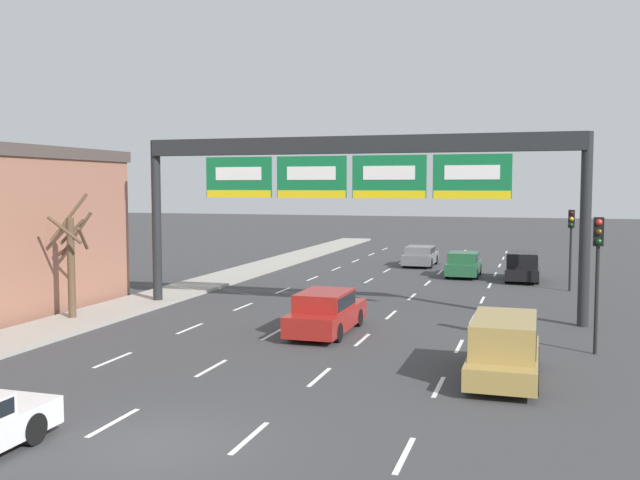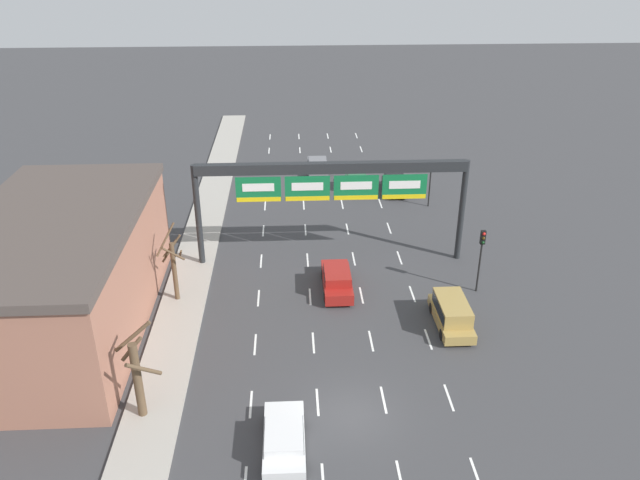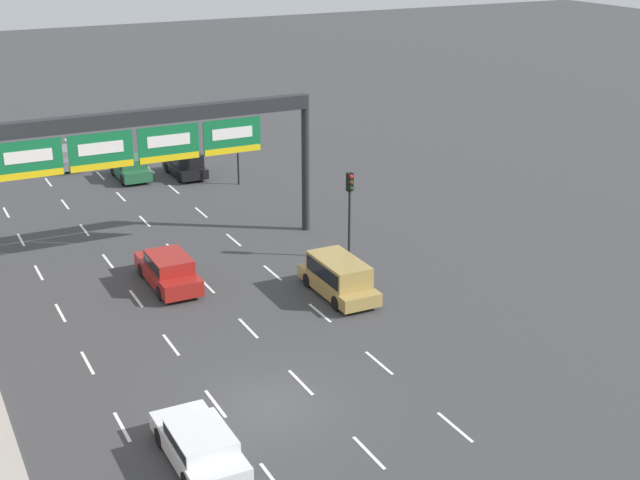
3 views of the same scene
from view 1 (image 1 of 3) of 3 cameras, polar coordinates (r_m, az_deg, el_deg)
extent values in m
plane|color=#3D3D3F|center=(15.51, -13.01, -15.77)|extent=(220.00, 220.00, 0.00)
cube|color=white|center=(22.91, -16.24, -9.20)|extent=(0.12, 2.00, 0.01)
cube|color=white|center=(27.12, -10.38, -6.98)|extent=(0.12, 2.00, 0.01)
cube|color=white|center=(31.56, -6.17, -5.33)|extent=(0.12, 2.00, 0.01)
cube|color=white|center=(36.15, -3.03, -4.07)|extent=(0.12, 2.00, 0.01)
cube|color=white|center=(40.83, -0.61, -3.09)|extent=(0.12, 2.00, 0.01)
cube|color=white|center=(45.58, 1.31, -2.31)|extent=(0.12, 2.00, 0.01)
cube|color=white|center=(50.38, 2.86, -1.68)|extent=(0.12, 2.00, 0.01)
cube|color=white|center=(55.22, 4.14, -1.15)|extent=(0.12, 2.00, 0.01)
cube|color=white|center=(60.08, 5.21, -0.71)|extent=(0.12, 2.00, 0.01)
cube|color=white|center=(17.14, -16.20, -13.84)|extent=(0.12, 2.00, 0.01)
cube|color=white|center=(21.31, -8.69, -10.09)|extent=(0.12, 2.00, 0.01)
cube|color=white|center=(25.78, -3.81, -7.51)|extent=(0.12, 2.00, 0.01)
cube|color=white|center=(30.42, -0.42, -5.67)|extent=(0.12, 2.00, 0.01)
cube|color=white|center=(35.16, 2.04, -4.31)|extent=(0.12, 2.00, 0.01)
cube|color=white|center=(39.96, 3.91, -3.27)|extent=(0.12, 2.00, 0.01)
cube|color=white|center=(44.80, 5.37, -2.45)|extent=(0.12, 2.00, 0.01)
cube|color=white|center=(49.68, 6.55, -1.79)|extent=(0.12, 2.00, 0.01)
cube|color=white|center=(54.57, 7.52, -1.24)|extent=(0.12, 2.00, 0.01)
cube|color=white|center=(59.49, 8.32, -0.79)|extent=(0.12, 2.00, 0.01)
cube|color=white|center=(15.65, -5.66, -15.47)|extent=(0.12, 2.00, 0.01)
cube|color=white|center=(20.14, -0.04, -10.91)|extent=(0.12, 2.00, 0.01)
cube|color=white|center=(24.82, 3.40, -7.98)|extent=(0.12, 2.00, 0.01)
cube|color=white|center=(29.61, 5.71, -5.97)|extent=(0.12, 2.00, 0.01)
cube|color=white|center=(34.46, 7.36, -4.52)|extent=(0.12, 2.00, 0.01)
cube|color=white|center=(39.34, 8.60, -3.43)|extent=(0.12, 2.00, 0.01)
cube|color=white|center=(44.25, 9.56, -2.57)|extent=(0.12, 2.00, 0.01)
cube|color=white|center=(49.18, 10.33, -1.89)|extent=(0.12, 2.00, 0.01)
cube|color=white|center=(54.13, 10.96, -1.33)|extent=(0.12, 2.00, 0.01)
cube|color=white|center=(59.08, 11.49, -0.87)|extent=(0.12, 2.00, 0.01)
cube|color=white|center=(14.76, 6.77, -16.73)|extent=(0.12, 2.00, 0.01)
cube|color=white|center=(19.46, 9.48, -11.52)|extent=(0.12, 2.00, 0.01)
cube|color=white|center=(24.27, 11.07, -8.34)|extent=(0.12, 2.00, 0.01)
cube|color=white|center=(29.15, 12.12, -6.21)|extent=(0.12, 2.00, 0.01)
cube|color=white|center=(34.06, 12.86, -4.70)|extent=(0.12, 2.00, 0.01)
cube|color=white|center=(39.00, 13.41, -3.57)|extent=(0.12, 2.00, 0.01)
cube|color=white|center=(43.95, 13.84, -2.69)|extent=(0.12, 2.00, 0.01)
cube|color=white|center=(48.91, 14.18, -1.99)|extent=(0.12, 2.00, 0.01)
cube|color=white|center=(53.88, 14.45, -1.42)|extent=(0.12, 2.00, 0.01)
cube|color=white|center=(58.85, 14.68, -0.94)|extent=(0.12, 2.00, 0.01)
cylinder|color=#232628|center=(32.83, -12.94, 1.38)|extent=(0.42, 0.42, 7.32)
cylinder|color=#232628|center=(28.47, 20.45, 0.78)|extent=(0.42, 0.42, 7.32)
cube|color=#232628|center=(29.37, 2.56, 7.62)|extent=(18.10, 0.60, 0.70)
cube|color=#116B38|center=(30.60, -6.52, 5.01)|extent=(3.00, 0.08, 1.72)
cube|color=white|center=(30.56, -6.56, 5.30)|extent=(2.10, 0.02, 0.55)
cube|color=yellow|center=(30.56, -6.54, 3.69)|extent=(2.94, 0.02, 0.31)
cube|color=#116B38|center=(29.45, -0.69, 5.06)|extent=(3.00, 0.08, 1.72)
cube|color=white|center=(29.41, -0.72, 5.37)|extent=(2.10, 0.02, 0.55)
cube|color=yellow|center=(29.41, -0.72, 3.69)|extent=(2.94, 0.02, 0.31)
cube|color=#116B38|center=(28.62, 5.54, 5.06)|extent=(3.00, 0.08, 1.72)
cube|color=white|center=(28.58, 5.52, 5.37)|extent=(2.10, 0.02, 0.55)
cube|color=yellow|center=(28.58, 5.51, 3.65)|extent=(2.94, 0.02, 0.31)
cube|color=#116B38|center=(28.15, 12.06, 5.00)|extent=(3.00, 0.08, 1.72)
cube|color=white|center=(28.11, 12.06, 5.32)|extent=(2.10, 0.02, 0.55)
cube|color=yellow|center=(28.11, 12.03, 3.56)|extent=(2.94, 0.02, 0.31)
cylinder|color=black|center=(16.22, -22.00, -13.84)|extent=(0.22, 0.66, 0.66)
cube|color=maroon|center=(25.92, 0.55, -6.19)|extent=(1.79, 4.82, 0.72)
cube|color=maroon|center=(25.53, 0.37, -4.82)|extent=(1.65, 2.51, 0.62)
cube|color=black|center=(25.53, 0.37, -4.82)|extent=(1.69, 2.31, 0.44)
cylinder|color=black|center=(27.55, -0.21, -6.04)|extent=(0.22, 0.66, 0.66)
cylinder|color=black|center=(27.12, 3.08, -6.22)|extent=(0.22, 0.66, 0.66)
cylinder|color=black|center=(24.85, -2.21, -7.19)|extent=(0.22, 0.66, 0.66)
cylinder|color=black|center=(24.38, 1.41, -7.42)|extent=(0.22, 0.66, 0.66)
cube|color=slate|center=(47.65, 8.05, -1.43)|extent=(1.85, 4.17, 0.65)
cube|color=slate|center=(47.35, 8.01, -0.79)|extent=(1.70, 2.17, 0.48)
cube|color=black|center=(47.35, 8.01, -0.79)|extent=(1.74, 2.00, 0.34)
cylinder|color=black|center=(49.04, 7.31, -1.49)|extent=(0.22, 0.66, 0.66)
cylinder|color=black|center=(48.78, 9.25, -1.54)|extent=(0.22, 0.66, 0.66)
cylinder|color=black|center=(46.59, 6.78, -1.79)|extent=(0.22, 0.66, 0.66)
cylinder|color=black|center=(46.32, 8.82, -1.85)|extent=(0.22, 0.66, 0.66)
cube|color=#235B38|center=(42.52, 11.43, -2.17)|extent=(1.78, 3.90, 0.66)
cube|color=#235B38|center=(42.22, 11.41, -1.36)|extent=(1.63, 2.03, 0.58)
cube|color=black|center=(42.22, 11.41, -1.36)|extent=(1.67, 1.87, 0.42)
cylinder|color=black|center=(43.78, 10.54, -2.23)|extent=(0.22, 0.66, 0.66)
cylinder|color=black|center=(43.63, 12.62, -2.29)|extent=(0.22, 0.66, 0.66)
cylinder|color=black|center=(41.47, 10.16, -2.59)|extent=(0.22, 0.66, 0.66)
cylinder|color=black|center=(41.31, 12.37, -2.65)|extent=(0.22, 0.66, 0.66)
cube|color=#A88947|center=(20.49, 14.49, -9.37)|extent=(1.82, 4.68, 0.59)
cube|color=#A88947|center=(20.28, 14.52, -7.31)|extent=(1.67, 3.28, 0.93)
cube|color=black|center=(20.28, 14.52, -7.31)|extent=(1.71, 3.01, 0.67)
cylinder|color=black|center=(21.94, 12.49, -8.86)|extent=(0.22, 0.66, 0.66)
cylinder|color=black|center=(21.88, 16.82, -8.98)|extent=(0.22, 0.66, 0.66)
cylinder|color=black|center=(19.22, 11.79, -10.74)|extent=(0.22, 0.66, 0.66)
cylinder|color=black|center=(19.15, 16.77, -10.89)|extent=(0.22, 0.66, 0.66)
cube|color=black|center=(41.42, 15.90, -2.46)|extent=(1.75, 4.16, 0.61)
cube|color=black|center=(41.30, 15.91, -1.50)|extent=(1.61, 2.91, 0.81)
cube|color=black|center=(41.30, 15.91, -1.50)|extent=(1.65, 2.68, 0.58)
cylinder|color=black|center=(42.70, 14.87, -2.47)|extent=(0.22, 0.66, 0.66)
cylinder|color=black|center=(42.67, 16.99, -2.52)|extent=(0.22, 0.66, 0.66)
cylinder|color=black|center=(40.23, 14.73, -2.88)|extent=(0.22, 0.66, 0.66)
cylinder|color=black|center=(40.20, 16.98, -2.94)|extent=(0.22, 0.66, 0.66)
cylinder|color=black|center=(38.00, 19.40, -1.48)|extent=(0.12, 0.12, 3.20)
cube|color=black|center=(37.85, 19.47, 1.61)|extent=(0.30, 0.24, 0.90)
sphere|color=#3D0E0C|center=(37.71, 19.49, 2.06)|extent=(0.20, 0.20, 0.20)
sphere|color=gold|center=(37.72, 19.48, 1.60)|extent=(0.20, 0.20, 0.20)
sphere|color=#0E3515|center=(37.74, 19.47, 1.15)|extent=(0.20, 0.20, 0.20)
cylinder|color=black|center=(24.08, 21.24, -4.52)|extent=(0.12, 0.12, 3.43)
cube|color=black|center=(23.85, 21.39, 0.63)|extent=(0.30, 0.24, 0.90)
sphere|color=red|center=(23.70, 21.43, 1.33)|extent=(0.20, 0.20, 0.20)
sphere|color=#412F0C|center=(23.72, 21.41, 0.61)|extent=(0.20, 0.20, 0.20)
sphere|color=#0E3515|center=(23.74, 21.39, -0.11)|extent=(0.20, 0.20, 0.20)
cylinder|color=brown|center=(29.47, -19.28, -2.12)|extent=(0.29, 0.29, 3.91)
cylinder|color=brown|center=(29.92, -18.91, 0.48)|extent=(1.32, 0.46, 1.77)
cylinder|color=brown|center=(28.76, -19.76, 0.76)|extent=(1.29, 0.51, 1.08)
cylinder|color=brown|center=(30.01, -19.44, 1.72)|extent=(1.24, 1.05, 1.93)
cylinder|color=brown|center=(29.21, -18.44, 0.12)|extent=(0.45, 1.04, 0.94)
cylinder|color=brown|center=(29.79, -19.21, 0.64)|extent=(0.95, 0.57, 1.04)
camera|label=2|loc=(21.40, -122.93, 44.55)|focal=35.00mm
camera|label=3|loc=(24.31, -109.22, 25.19)|focal=50.00mm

